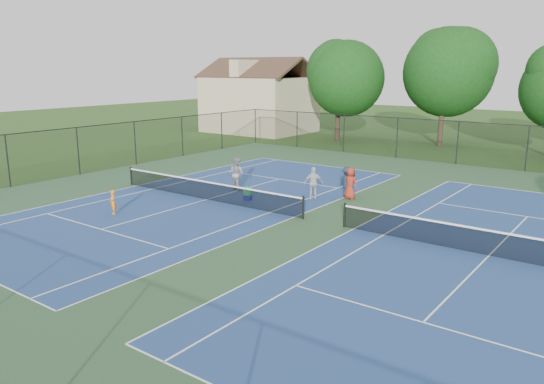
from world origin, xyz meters
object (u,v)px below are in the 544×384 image
Objects in this scene: instructor at (237,174)px; bystander_c at (350,183)px; tree_back_a at (339,74)px; clapboard_house at (259,102)px; bystander_a at (314,183)px; ball_crate at (248,198)px; tree_back_b at (445,68)px; child_player at (113,202)px; ball_hopper at (248,191)px; bystander_b at (347,182)px.

bystander_c is at bearing -150.00° from instructor.
tree_back_a is 10.47m from clapboard_house.
bystander_c is at bearing -58.62° from tree_back_a.
bystander_a reaches higher than ball_crate.
tree_back_a is at bearing -5.71° from clapboard_house.
bystander_a reaches higher than bystander_c.
child_player is at bearing -98.51° from tree_back_b.
ball_hopper is at bearing -92.78° from tree_back_b.
tree_back_b reaches higher than bystander_c.
bystander_b is at bearing -148.02° from instructor.
ball_hopper is (1.97, -1.50, -0.44)m from instructor.
instructor reaches higher than ball_hopper.
tree_back_b reaches higher than bystander_a.
tree_back_a is 29.43m from child_player.
clapboard_house is 27.40× the size of ball_hopper.
bystander_b is 5.19m from ball_hopper.
tree_back_a reaches higher than ball_crate.
tree_back_a reaches higher than child_player.
instructor is at bearing -24.57° from bystander_a.
bystander_b is 4.75× the size of ball_crate.
instructor is 1.12× the size of bystander_c.
instructor is at bearing 44.87° from bystander_b.
bystander_a is 3.43m from ball_hopper.
instructor is (-3.17, -23.32, -5.67)m from tree_back_b.
clapboard_house is 6.55× the size of bystander_b.
tree_back_b is at bearing -72.86° from bystander_c.
ball_hopper is at bearing 68.47° from bystander_b.
tree_back_a is 23.09m from bystander_b.
ball_hopper is at bearing -71.15° from tree_back_a.
tree_back_a reaches higher than bystander_a.
bystander_c is 5.30m from ball_hopper.
tree_back_a is 0.85× the size of clapboard_house.
tree_back_a is at bearing -49.05° from bystander_c.
bystander_b is at bearing -59.03° from tree_back_a.
bystander_b is (21.57, -20.28, -2.27)m from clapboard_house.
bystander_b is 5.22m from ball_crate.
bystander_b is at bearing -170.16° from bystander_a.
ball_crate is at bearing -53.25° from clapboard_house.
tree_back_b is at bearing 12.53° from tree_back_a.
child_player is at bearing 19.18° from bystander_a.
ball_hopper is at bearing 7.77° from bystander_a.
tree_back_a is 24.75m from ball_hopper.
instructor reaches higher than bystander_a.
ball_crate is 0.88× the size of ball_hopper.
bystander_c is (0.27, -0.14, -0.00)m from bystander_b.
bystander_c is (11.84, -19.42, -5.21)m from tree_back_a.
child_player is 7.39m from instructor.
bystander_c reaches higher than child_player.
child_player is (4.42, -28.57, -5.46)m from tree_back_a.
child_player reaches higher than ball_crate.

